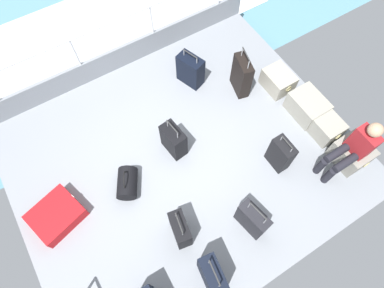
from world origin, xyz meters
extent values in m
cube|color=gray|center=(0.00, 0.00, -0.03)|extent=(4.40, 5.20, 0.06)
cube|color=gray|center=(-2.17, 0.00, 0.23)|extent=(0.06, 5.20, 0.45)
cylinder|color=silver|center=(-2.17, -0.69, 0.50)|extent=(0.04, 0.04, 1.00)
cylinder|color=silver|center=(-2.17, 0.69, 0.50)|extent=(0.04, 0.04, 1.00)
cylinder|color=silver|center=(-2.17, 2.08, 0.50)|extent=(0.04, 0.04, 1.00)
cylinder|color=silver|center=(-2.17, 0.00, 1.00)|extent=(0.04, 4.16, 0.04)
cube|color=white|center=(-3.60, 0.00, -0.34)|extent=(2.40, 7.28, 0.01)
cube|color=#9E9989|center=(-0.30, 2.10, 0.17)|extent=(0.51, 0.41, 0.34)
torus|color=tan|center=(-0.57, 2.10, 0.24)|extent=(0.02, 0.12, 0.12)
torus|color=tan|center=(-0.03, 2.10, 0.24)|extent=(0.02, 0.12, 0.12)
cube|color=gray|center=(0.38, 2.18, 0.19)|extent=(0.61, 0.46, 0.37)
torus|color=tan|center=(0.06, 2.18, 0.26)|extent=(0.02, 0.12, 0.12)
torus|color=tan|center=(0.69, 2.18, 0.26)|extent=(0.02, 0.12, 0.12)
cube|color=gray|center=(0.83, 2.17, 0.17)|extent=(0.49, 0.40, 0.35)
torus|color=tan|center=(0.57, 2.17, 0.24)|extent=(0.02, 0.12, 0.12)
torus|color=tan|center=(1.08, 2.17, 0.24)|extent=(0.02, 0.12, 0.12)
cube|color=gray|center=(1.40, 2.19, 0.19)|extent=(0.51, 0.46, 0.38)
torus|color=tan|center=(1.13, 2.19, 0.27)|extent=(0.02, 0.12, 0.12)
torus|color=tan|center=(1.66, 2.19, 0.27)|extent=(0.02, 0.12, 0.12)
cube|color=maroon|center=(1.40, 2.14, 0.62)|extent=(0.34, 0.20, 0.48)
sphere|color=tan|center=(1.40, 2.14, 0.98)|extent=(0.20, 0.20, 0.20)
cylinder|color=black|center=(1.49, 1.84, 0.42)|extent=(0.12, 0.40, 0.12)
cylinder|color=black|center=(1.49, 1.64, 0.19)|extent=(0.11, 0.11, 0.38)
cylinder|color=black|center=(1.31, 1.84, 0.42)|extent=(0.12, 0.40, 0.12)
cylinder|color=black|center=(1.31, 1.64, 0.19)|extent=(0.11, 0.11, 0.38)
cube|color=black|center=(1.74, -0.61, 0.34)|extent=(0.48, 0.28, 0.68)
cylinder|color=#A5A8AD|center=(1.60, -0.60, 0.76)|extent=(0.02, 0.02, 0.17)
cylinder|color=#A5A8AD|center=(1.88, -0.63, 0.76)|extent=(0.02, 0.02, 0.17)
cylinder|color=#2D2D2D|center=(1.74, -0.61, 0.84)|extent=(0.30, 0.06, 0.02)
cube|color=silver|center=(1.76, -0.50, 0.56)|extent=(0.05, 0.01, 0.08)
cube|color=black|center=(-0.19, -0.05, 0.28)|extent=(0.43, 0.28, 0.56)
cylinder|color=#A5A8AD|center=(-0.31, -0.06, 0.64)|extent=(0.02, 0.02, 0.15)
cylinder|color=#A5A8AD|center=(-0.07, -0.04, 0.64)|extent=(0.02, 0.02, 0.15)
cylinder|color=#2D2D2D|center=(-0.19, -0.05, 0.72)|extent=(0.27, 0.05, 0.02)
cube|color=green|center=(-0.21, 0.07, 0.41)|extent=(0.05, 0.01, 0.08)
cube|color=red|center=(-0.12, -2.05, 0.11)|extent=(0.75, 0.81, 0.22)
cube|color=white|center=(-0.21, -1.72, 0.18)|extent=(0.05, 0.02, 0.08)
cube|color=black|center=(-0.61, 1.52, 0.35)|extent=(0.47, 0.28, 0.70)
cylinder|color=#A5A8AD|center=(-0.74, 1.55, 0.79)|extent=(0.02, 0.02, 0.18)
cylinder|color=#A5A8AD|center=(-0.48, 1.49, 0.79)|extent=(0.02, 0.02, 0.18)
cylinder|color=#2D2D2D|center=(-0.61, 1.52, 0.88)|extent=(0.28, 0.09, 0.02)
cube|color=green|center=(-0.59, 1.61, 0.48)|extent=(0.05, 0.02, 0.08)
cube|color=black|center=(-1.21, 0.88, 0.29)|extent=(0.51, 0.38, 0.57)
cylinder|color=#A5A8AD|center=(-1.34, 0.84, 0.63)|extent=(0.02, 0.02, 0.12)
cylinder|color=#A5A8AD|center=(-1.08, 0.93, 0.63)|extent=(0.02, 0.02, 0.12)
cylinder|color=#2D2D2D|center=(-1.21, 0.88, 0.69)|extent=(0.28, 0.11, 0.02)
cube|color=green|center=(-1.25, 1.00, 0.42)|extent=(0.05, 0.02, 0.08)
cube|color=black|center=(1.42, 0.26, 0.27)|extent=(0.49, 0.27, 0.55)
cylinder|color=#A5A8AD|center=(1.29, 0.23, 0.64)|extent=(0.02, 0.02, 0.19)
cylinder|color=#A5A8AD|center=(1.56, 0.28, 0.64)|extent=(0.02, 0.02, 0.19)
cylinder|color=#2D2D2D|center=(1.42, 0.26, 0.73)|extent=(0.29, 0.07, 0.02)
cube|color=green|center=(1.41, 0.36, 0.43)|extent=(0.05, 0.01, 0.08)
cube|color=black|center=(0.86, 1.19, 0.30)|extent=(0.37, 0.20, 0.60)
cylinder|color=#A5A8AD|center=(0.75, 1.19, 0.64)|extent=(0.02, 0.02, 0.10)
cylinder|color=#A5A8AD|center=(0.97, 1.19, 0.64)|extent=(0.02, 0.02, 0.10)
cylinder|color=#2D2D2D|center=(0.86, 1.19, 0.69)|extent=(0.24, 0.02, 0.02)
cube|color=green|center=(0.86, 1.30, 0.34)|extent=(0.05, 0.01, 0.08)
cube|color=black|center=(1.02, -0.65, 0.27)|extent=(0.45, 0.27, 0.53)
cylinder|color=#A5A8AD|center=(0.89, -0.63, 0.59)|extent=(0.02, 0.02, 0.12)
cylinder|color=#A5A8AD|center=(1.14, -0.68, 0.59)|extent=(0.02, 0.02, 0.12)
cylinder|color=#2D2D2D|center=(1.02, -0.65, 0.65)|extent=(0.27, 0.07, 0.02)
cube|color=silver|center=(1.04, -0.55, 0.41)|extent=(0.05, 0.02, 0.08)
cylinder|color=black|center=(0.00, -0.97, 0.15)|extent=(0.54, 0.48, 0.30)
torus|color=black|center=(0.00, -0.97, 0.31)|extent=(0.23, 0.14, 0.25)
camera|label=1|loc=(1.86, -0.98, 4.69)|focal=30.11mm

